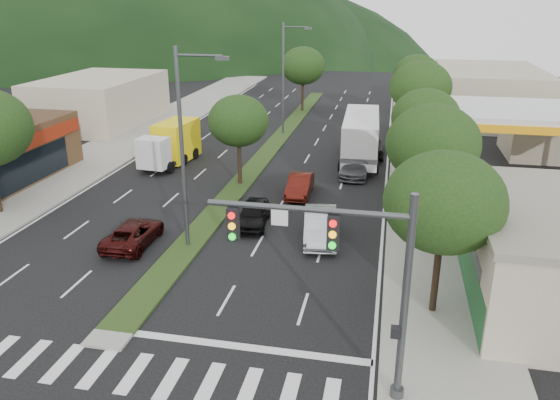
% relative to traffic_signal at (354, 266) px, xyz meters
% --- Properties ---
extents(ground, '(160.00, 160.00, 0.00)m').
position_rel_traffic_signal_xyz_m(ground, '(-9.03, 1.54, -4.65)').
color(ground, black).
rests_on(ground, ground).
extents(sidewalk_right, '(5.00, 90.00, 0.15)m').
position_rel_traffic_signal_xyz_m(sidewalk_right, '(3.47, 26.54, -4.57)').
color(sidewalk_right, gray).
rests_on(sidewalk_right, ground).
extents(sidewalk_left, '(6.00, 90.00, 0.15)m').
position_rel_traffic_signal_xyz_m(sidewalk_left, '(-22.03, 26.54, -4.57)').
color(sidewalk_left, gray).
rests_on(sidewalk_left, ground).
extents(median, '(1.60, 56.00, 0.12)m').
position_rel_traffic_signal_xyz_m(median, '(-9.03, 29.54, -4.59)').
color(median, '#1F3312').
rests_on(median, ground).
extents(crosswalk, '(19.00, 2.20, 0.01)m').
position_rel_traffic_signal_xyz_m(crosswalk, '(-9.03, -0.46, -4.64)').
color(crosswalk, silver).
rests_on(crosswalk, ground).
extents(traffic_signal, '(6.12, 0.40, 7.00)m').
position_rel_traffic_signal_xyz_m(traffic_signal, '(0.00, 0.00, 0.00)').
color(traffic_signal, '#47494C').
rests_on(traffic_signal, ground).
extents(gas_canopy, '(12.20, 8.20, 5.25)m').
position_rel_traffic_signal_xyz_m(gas_canopy, '(9.97, 23.54, 0.00)').
color(gas_canopy, silver).
rests_on(gas_canopy, ground).
extents(bldg_left_far, '(9.00, 14.00, 4.60)m').
position_rel_traffic_signal_xyz_m(bldg_left_far, '(-28.03, 35.54, -2.35)').
color(bldg_left_far, beige).
rests_on(bldg_left_far, ground).
extents(bldg_right_far, '(10.00, 16.00, 5.20)m').
position_rel_traffic_signal_xyz_m(bldg_right_far, '(10.47, 45.54, -2.05)').
color(bldg_right_far, beige).
rests_on(bldg_right_far, ground).
extents(hill_far, '(176.00, 132.00, 82.00)m').
position_rel_traffic_signal_xyz_m(hill_far, '(-89.03, 111.54, -4.65)').
color(hill_far, black).
rests_on(hill_far, ground).
extents(tree_r_a, '(4.60, 4.60, 6.63)m').
position_rel_traffic_signal_xyz_m(tree_r_a, '(2.97, 5.54, 0.17)').
color(tree_r_a, black).
rests_on(tree_r_a, sidewalk_right).
extents(tree_r_b, '(4.80, 4.80, 6.94)m').
position_rel_traffic_signal_xyz_m(tree_r_b, '(2.97, 13.54, 0.39)').
color(tree_r_b, black).
rests_on(tree_r_b, sidewalk_right).
extents(tree_r_c, '(4.40, 4.40, 6.48)m').
position_rel_traffic_signal_xyz_m(tree_r_c, '(2.97, 21.54, 0.10)').
color(tree_r_c, black).
rests_on(tree_r_c, sidewalk_right).
extents(tree_r_d, '(5.00, 5.00, 7.17)m').
position_rel_traffic_signal_xyz_m(tree_r_d, '(2.97, 31.54, 0.54)').
color(tree_r_d, black).
rests_on(tree_r_d, sidewalk_right).
extents(tree_r_e, '(4.60, 4.60, 6.71)m').
position_rel_traffic_signal_xyz_m(tree_r_e, '(2.97, 41.54, 0.25)').
color(tree_r_e, black).
rests_on(tree_r_e, sidewalk_right).
extents(tree_med_near, '(4.00, 4.00, 6.02)m').
position_rel_traffic_signal_xyz_m(tree_med_near, '(-9.03, 19.54, -0.22)').
color(tree_med_near, black).
rests_on(tree_med_near, median).
extents(tree_med_far, '(4.80, 4.80, 6.94)m').
position_rel_traffic_signal_xyz_m(tree_med_far, '(-9.03, 45.54, 0.36)').
color(tree_med_far, black).
rests_on(tree_med_far, median).
extents(streetlight_near, '(2.60, 0.25, 10.00)m').
position_rel_traffic_signal_xyz_m(streetlight_near, '(-8.82, 9.54, 0.94)').
color(streetlight_near, '#47494C').
rests_on(streetlight_near, ground).
extents(streetlight_mid, '(2.60, 0.25, 10.00)m').
position_rel_traffic_signal_xyz_m(streetlight_mid, '(-8.82, 34.54, 0.94)').
color(streetlight_mid, '#47494C').
rests_on(streetlight_mid, ground).
extents(sedan_silver, '(2.29, 4.94, 1.57)m').
position_rel_traffic_signal_xyz_m(sedan_silver, '(-2.48, 11.77, -3.86)').
color(sedan_silver, '#BABCC2').
rests_on(sedan_silver, ground).
extents(suv_maroon, '(2.16, 4.49, 1.23)m').
position_rel_traffic_signal_xyz_m(suv_maroon, '(-11.84, 9.16, -4.03)').
color(suv_maroon, '#330C0B').
rests_on(suv_maroon, ground).
extents(car_queue_a, '(1.97, 4.12, 1.36)m').
position_rel_traffic_signal_xyz_m(car_queue_a, '(-6.40, 12.88, -3.97)').
color(car_queue_a, black).
rests_on(car_queue_a, ground).
extents(car_queue_b, '(2.02, 4.78, 1.38)m').
position_rel_traffic_signal_xyz_m(car_queue_b, '(-1.51, 23.31, -3.96)').
color(car_queue_b, '#4F4F54').
rests_on(car_queue_b, ground).
extents(car_queue_c, '(1.55, 4.14, 1.35)m').
position_rel_traffic_signal_xyz_m(car_queue_c, '(-4.68, 18.31, -3.97)').
color(car_queue_c, '#51140D').
rests_on(car_queue_c, ground).
extents(car_queue_d, '(2.79, 5.17, 1.38)m').
position_rel_traffic_signal_xyz_m(car_queue_d, '(-0.85, 28.31, -3.96)').
color(car_queue_d, black).
rests_on(car_queue_d, ground).
extents(box_truck, '(3.00, 6.48, 3.09)m').
position_rel_traffic_signal_xyz_m(box_truck, '(-15.50, 23.54, -3.18)').
color(box_truck, silver).
rests_on(box_truck, ground).
extents(motorhome, '(3.23, 9.35, 3.55)m').
position_rel_traffic_signal_xyz_m(motorhome, '(-1.41, 27.21, -2.75)').
color(motorhome, silver).
rests_on(motorhome, ground).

